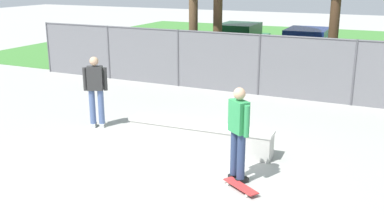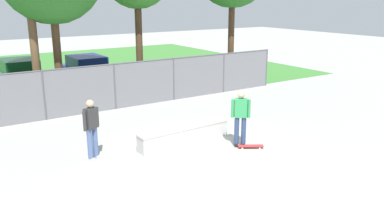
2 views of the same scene
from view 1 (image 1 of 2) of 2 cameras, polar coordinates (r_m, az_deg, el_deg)
ground_plane at (r=9.62m, az=-2.20°, el=-6.47°), size 80.00×80.00×0.00m
grass_strip at (r=24.72m, az=15.39°, el=7.15°), size 29.36×20.00×0.02m
concrete_ledge at (r=10.06m, az=0.91°, el=-3.59°), size 3.33×0.62×0.59m
skateboarder at (r=8.31m, az=5.88°, el=-2.87°), size 0.50×0.43×1.82m
skateboard at (r=8.33m, az=6.15°, el=-9.80°), size 0.78×0.60×0.09m
chainlink_fence at (r=14.63m, az=8.47°, el=5.69°), size 17.43×0.07×1.97m
car_green at (r=20.93m, az=5.99°, el=8.35°), size 2.09×4.24×1.66m
car_blue at (r=19.40m, az=14.26°, el=7.31°), size 2.09×4.24×1.66m
bystander at (r=11.57m, az=-12.06°, el=2.38°), size 0.55×0.40×1.82m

